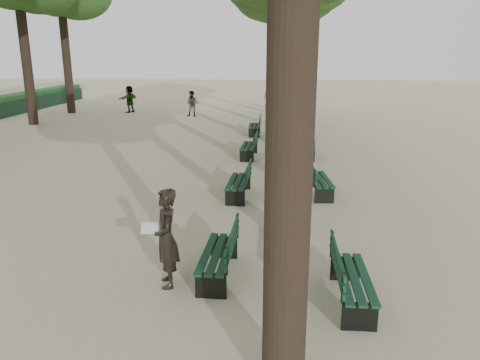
{
  "coord_description": "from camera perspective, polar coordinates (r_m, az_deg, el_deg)",
  "views": [
    {
      "loc": [
        1.34,
        -6.89,
        3.95
      ],
      "look_at": [
        0.6,
        3.0,
        1.2
      ],
      "focal_mm": 35.0,
      "sensor_mm": 36.0,
      "label": 1
    }
  ],
  "objects": [
    {
      "name": "bench_right_1",
      "position": [
        13.4,
        9.65,
        -0.65
      ],
      "size": [
        0.73,
        1.84,
        0.92
      ],
      "color": "black",
      "rests_on": "ground"
    },
    {
      "name": "bench_left_1",
      "position": [
        13.0,
        -0.19,
        -0.93
      ],
      "size": [
        0.64,
        1.82,
        0.92
      ],
      "color": "black",
      "rests_on": "ground"
    },
    {
      "name": "bench_left_2",
      "position": [
        17.88,
        1.07,
        3.63
      ],
      "size": [
        0.65,
        1.82,
        0.92
      ],
      "color": "black",
      "rests_on": "ground"
    },
    {
      "name": "ground",
      "position": [
        8.05,
        -6.04,
        -13.98
      ],
      "size": [
        120.0,
        120.0,
        0.0
      ],
      "primitive_type": "plane",
      "color": "#C6B896",
      "rests_on": "ground"
    },
    {
      "name": "pedestrian_e",
      "position": [
        32.07,
        -13.31,
        9.58
      ],
      "size": [
        0.98,
        1.61,
        1.73
      ],
      "primitive_type": "imported",
      "rotation": [
        0.0,
        0.0,
        4.28
      ],
      "color": "#262628",
      "rests_on": "ground"
    },
    {
      "name": "bench_left_0",
      "position": [
        8.54,
        -2.72,
        -10.01
      ],
      "size": [
        0.63,
        1.82,
        0.92
      ],
      "color": "black",
      "rests_on": "ground"
    },
    {
      "name": "pedestrian_a",
      "position": [
        29.34,
        -5.81,
        9.23
      ],
      "size": [
        0.77,
        0.34,
        1.57
      ],
      "primitive_type": "imported",
      "rotation": [
        0.0,
        0.0,
        6.25
      ],
      "color": "#262628",
      "rests_on": "ground"
    },
    {
      "name": "bench_right_2",
      "position": [
        18.16,
        8.29,
        3.66
      ],
      "size": [
        0.7,
        1.84,
        0.92
      ],
      "color": "black",
      "rests_on": "ground"
    },
    {
      "name": "bench_right_0",
      "position": [
        7.92,
        13.51,
        -12.64
      ],
      "size": [
        0.58,
        1.8,
        0.92
      ],
      "color": "black",
      "rests_on": "ground"
    },
    {
      "name": "pedestrian_d",
      "position": [
        33.31,
        3.63,
        10.2
      ],
      "size": [
        0.94,
        0.66,
        1.77
      ],
      "primitive_type": "imported",
      "rotation": [
        0.0,
        0.0,
        2.75
      ],
      "color": "#262628",
      "rests_on": "ground"
    },
    {
      "name": "man_with_map",
      "position": [
        8.1,
        -8.97,
        -7.03
      ],
      "size": [
        0.71,
        0.77,
        1.74
      ],
      "color": "black",
      "rests_on": "ground"
    },
    {
      "name": "bench_right_3",
      "position": [
        22.88,
        7.5,
        6.12
      ],
      "size": [
        0.73,
        1.84,
        0.92
      ],
      "color": "black",
      "rests_on": "ground"
    },
    {
      "name": "bench_left_3",
      "position": [
        22.75,
        1.78,
        6.19
      ],
      "size": [
        0.6,
        1.81,
        0.92
      ],
      "color": "black",
      "rests_on": "ground"
    }
  ]
}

